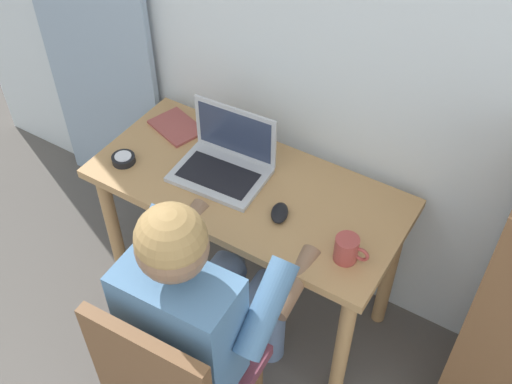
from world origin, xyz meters
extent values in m
cube|color=silver|center=(0.00, 2.20, 1.25)|extent=(4.80, 0.05, 2.50)
cube|color=tan|center=(-0.55, 1.86, 0.70)|extent=(1.19, 0.55, 0.03)
cylinder|color=tan|center=(-1.08, 1.64, 0.34)|extent=(0.06, 0.06, 0.68)
cylinder|color=tan|center=(-0.01, 1.64, 0.34)|extent=(0.06, 0.06, 0.68)
cylinder|color=tan|center=(-1.08, 2.07, 0.34)|extent=(0.06, 0.06, 0.68)
cylinder|color=tan|center=(-0.01, 2.07, 0.34)|extent=(0.06, 0.06, 0.68)
cube|color=brown|center=(-0.40, 1.25, 0.43)|extent=(0.44, 0.42, 0.05)
cube|color=brown|center=(-0.39, 1.07, 0.67)|extent=(0.42, 0.06, 0.42)
cylinder|color=brown|center=(-0.58, 1.41, 0.20)|extent=(0.04, 0.04, 0.41)
cylinder|color=#6B84AD|center=(-0.32, 1.48, 0.48)|extent=(0.16, 0.41, 0.14)
cylinder|color=#6B84AD|center=(-0.50, 1.47, 0.48)|extent=(0.16, 0.41, 0.14)
cylinder|color=#6B84AD|center=(-0.33, 1.68, 0.24)|extent=(0.11, 0.11, 0.48)
cylinder|color=#6B84AD|center=(-0.51, 1.67, 0.24)|extent=(0.11, 0.11, 0.48)
cube|color=teal|center=(-0.40, 1.24, 0.71)|extent=(0.37, 0.22, 0.46)
cylinder|color=teal|center=(-0.18, 1.38, 0.79)|extent=(0.10, 0.30, 0.25)
cylinder|color=teal|center=(-0.62, 1.36, 0.79)|extent=(0.10, 0.30, 0.25)
cylinder|color=#846047|center=(-0.19, 1.58, 0.68)|extent=(0.08, 0.27, 0.11)
cylinder|color=#846047|center=(-0.63, 1.56, 0.68)|extent=(0.08, 0.27, 0.11)
sphere|color=#846047|center=(-0.40, 1.25, 1.07)|extent=(0.20, 0.20, 0.20)
sphere|color=#9E7A47|center=(-0.40, 1.25, 1.10)|extent=(0.20, 0.20, 0.20)
cube|color=#B7BABF|center=(-0.66, 1.84, 0.73)|extent=(0.35, 0.26, 0.02)
cube|color=black|center=(-0.66, 1.83, 0.74)|extent=(0.29, 0.17, 0.00)
cube|color=#B7BABF|center=(-0.67, 1.96, 0.85)|extent=(0.34, 0.03, 0.22)
cube|color=#2D3851|center=(-0.67, 1.96, 0.85)|extent=(0.31, 0.02, 0.18)
ellipsoid|color=black|center=(-0.37, 1.78, 0.73)|extent=(0.09, 0.12, 0.03)
cylinder|color=black|center=(-1.02, 1.71, 0.73)|extent=(0.09, 0.09, 0.03)
cylinder|color=silver|center=(-1.02, 1.71, 0.75)|extent=(0.06, 0.06, 0.00)
cube|color=#994742|center=(-0.97, 1.99, 0.72)|extent=(0.25, 0.21, 0.01)
cylinder|color=#9E3D38|center=(-0.09, 1.73, 0.77)|extent=(0.08, 0.08, 0.09)
torus|color=#9E3D38|center=(-0.04, 1.73, 0.77)|extent=(0.06, 0.01, 0.06)
camera|label=1|loc=(0.34, 0.48, 2.31)|focal=43.24mm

